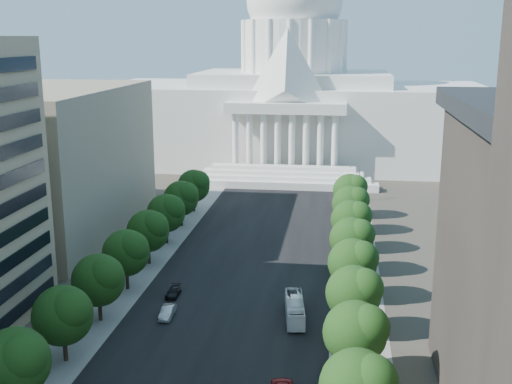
% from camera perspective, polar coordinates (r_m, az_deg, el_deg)
% --- Properties ---
extents(road_asphalt, '(30.00, 260.00, 0.01)m').
position_cam_1_polar(road_asphalt, '(119.91, -0.32, -5.80)').
color(road_asphalt, black).
rests_on(road_asphalt, ground).
extents(sidewalk_left, '(8.00, 260.00, 0.02)m').
position_cam_1_polar(sidewalk_left, '(123.83, -9.10, -5.34)').
color(sidewalk_left, gray).
rests_on(sidewalk_left, ground).
extents(sidewalk_right, '(8.00, 260.00, 0.02)m').
position_cam_1_polar(sidewalk_right, '(118.93, 8.84, -6.13)').
color(sidewalk_right, gray).
rests_on(sidewalk_right, ground).
extents(capitol, '(120.00, 56.00, 73.00)m').
position_cam_1_polar(capitol, '(208.43, 3.31, 8.14)').
color(capitol, white).
rests_on(capitol, ground).
extents(office_block_left_far, '(38.00, 52.00, 30.00)m').
position_cam_1_polar(office_block_left_far, '(139.83, -19.63, 2.58)').
color(office_block_left_far, gray).
rests_on(office_block_left_far, ground).
extents(tree_l_c, '(7.79, 7.60, 9.97)m').
position_cam_1_polar(tree_l_c, '(74.62, -20.49, -13.91)').
color(tree_l_c, '#33261C').
rests_on(tree_l_c, ground).
extents(tree_l_d, '(7.79, 7.60, 9.97)m').
position_cam_1_polar(tree_l_d, '(84.25, -16.66, -10.35)').
color(tree_l_d, '#33261C').
rests_on(tree_l_d, ground).
extents(tree_l_e, '(7.79, 7.60, 9.97)m').
position_cam_1_polar(tree_l_e, '(94.44, -13.70, -7.51)').
color(tree_l_e, '#33261C').
rests_on(tree_l_e, ground).
extents(tree_l_f, '(7.79, 7.60, 9.97)m').
position_cam_1_polar(tree_l_f, '(105.00, -11.35, -5.21)').
color(tree_l_f, '#33261C').
rests_on(tree_l_f, ground).
extents(tree_l_g, '(7.79, 7.60, 9.97)m').
position_cam_1_polar(tree_l_g, '(115.85, -9.45, -3.33)').
color(tree_l_g, '#33261C').
rests_on(tree_l_g, ground).
extents(tree_l_h, '(7.79, 7.60, 9.97)m').
position_cam_1_polar(tree_l_h, '(126.90, -7.89, -1.77)').
color(tree_l_h, '#33261C').
rests_on(tree_l_h, ground).
extents(tree_l_i, '(7.79, 7.60, 9.97)m').
position_cam_1_polar(tree_l_i, '(138.11, -6.57, -0.47)').
color(tree_l_i, '#33261C').
rests_on(tree_l_i, ground).
extents(tree_l_j, '(7.79, 7.60, 9.97)m').
position_cam_1_polar(tree_l_j, '(149.45, -5.46, 0.64)').
color(tree_l_j, '#33261C').
rests_on(tree_l_j, ground).
extents(tree_r_d, '(7.79, 7.60, 9.97)m').
position_cam_1_polar(tree_r_d, '(77.44, 9.06, -12.12)').
color(tree_r_d, '#33261C').
rests_on(tree_r_d, ground).
extents(tree_r_e, '(7.79, 7.60, 9.97)m').
position_cam_1_polar(tree_r_e, '(88.41, 8.89, -8.76)').
color(tree_r_e, '#33261C').
rests_on(tree_r_e, ground).
extents(tree_r_f, '(7.79, 7.60, 9.97)m').
position_cam_1_polar(tree_r_f, '(99.61, 8.77, -6.14)').
color(tree_r_f, '#33261C').
rests_on(tree_r_f, ground).
extents(tree_r_g, '(7.79, 7.60, 9.97)m').
position_cam_1_polar(tree_r_g, '(110.99, 8.67, -4.06)').
color(tree_r_g, '#33261C').
rests_on(tree_r_g, ground).
extents(tree_r_h, '(7.79, 7.60, 9.97)m').
position_cam_1_polar(tree_r_h, '(122.48, 8.59, -2.36)').
color(tree_r_h, '#33261C').
rests_on(tree_r_h, ground).
extents(tree_r_i, '(7.79, 7.60, 9.97)m').
position_cam_1_polar(tree_r_i, '(134.06, 8.52, -0.96)').
color(tree_r_i, '#33261C').
rests_on(tree_r_i, ground).
extents(tree_r_j, '(7.79, 7.60, 9.97)m').
position_cam_1_polar(tree_r_j, '(145.71, 8.47, 0.22)').
color(tree_r_j, '#33261C').
rests_on(tree_r_j, ground).
extents(streetlight_c, '(2.61, 0.44, 9.00)m').
position_cam_1_polar(streetlight_c, '(88.89, 9.90, -9.11)').
color(streetlight_c, gray).
rests_on(streetlight_c, ground).
extents(streetlight_d, '(2.61, 0.44, 9.00)m').
position_cam_1_polar(streetlight_d, '(112.37, 9.45, -4.21)').
color(streetlight_d, gray).
rests_on(streetlight_d, ground).
extents(streetlight_e, '(2.61, 0.44, 9.00)m').
position_cam_1_polar(streetlight_e, '(136.38, 9.16, -1.01)').
color(streetlight_e, gray).
rests_on(streetlight_e, ground).
extents(streetlight_f, '(2.61, 0.44, 9.00)m').
position_cam_1_polar(streetlight_f, '(160.70, 8.96, 1.23)').
color(streetlight_f, gray).
rests_on(streetlight_f, ground).
extents(car_silver, '(1.79, 4.83, 1.58)m').
position_cam_1_polar(car_silver, '(95.99, -7.88, -10.54)').
color(car_silver, '#AAAEB2').
rests_on(car_silver, ground).
extents(car_dark_b, '(1.84, 4.52, 1.31)m').
position_cam_1_polar(car_dark_b, '(103.17, -7.36, -8.83)').
color(car_dark_b, black).
rests_on(car_dark_b, ground).
extents(city_bus, '(3.78, 10.92, 2.98)m').
position_cam_1_polar(city_bus, '(94.62, 3.46, -10.33)').
color(city_bus, white).
rests_on(city_bus, ground).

